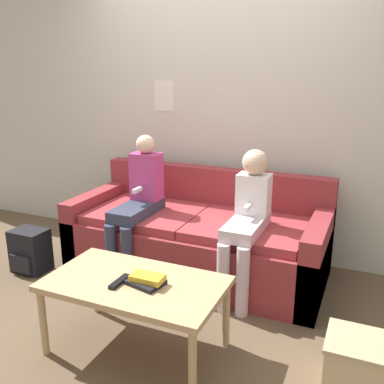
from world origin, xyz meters
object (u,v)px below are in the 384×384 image
at_px(couch, 198,238).
at_px(tv_remote, 119,282).
at_px(person_right, 247,215).
at_px(storage_box, 359,364).
at_px(backpack, 30,251).
at_px(person_left, 138,200).
at_px(coffee_table, 135,288).

distance_m(couch, tv_remote, 1.21).
height_order(person_right, storage_box, person_right).
distance_m(tv_remote, backpack, 1.46).
relative_size(tv_remote, backpack, 0.47).
bearing_deg(backpack, storage_box, -7.92).
relative_size(person_left, person_right, 1.05).
xyz_separation_m(couch, person_left, (-0.44, -0.21, 0.34)).
bearing_deg(person_left, person_right, -0.03).
bearing_deg(backpack, coffee_table, -22.23).
height_order(couch, coffee_table, couch).
xyz_separation_m(person_right, storage_box, (0.85, -0.73, -0.48)).
relative_size(coffee_table, person_right, 0.96).
bearing_deg(backpack, person_right, 11.82).
xyz_separation_m(couch, storage_box, (1.32, -0.94, -0.14)).
height_order(couch, tv_remote, couch).
distance_m(couch, backpack, 1.41).
xyz_separation_m(coffee_table, person_left, (-0.52, 0.92, 0.21)).
xyz_separation_m(couch, tv_remote, (0.01, -1.19, 0.19)).
xyz_separation_m(couch, person_right, (0.47, -0.21, 0.34)).
relative_size(person_left, tv_remote, 6.63).
bearing_deg(person_left, storage_box, -22.50).
bearing_deg(coffee_table, couch, 93.81).
distance_m(couch, storage_box, 1.62).
distance_m(couch, person_left, 0.60).
distance_m(couch, coffee_table, 1.14).
bearing_deg(person_left, backpack, -156.37).
relative_size(coffee_table, backpack, 2.87).
distance_m(person_right, backpack, 1.85).
xyz_separation_m(person_left, person_right, (0.91, -0.00, -0.00)).
height_order(tv_remote, storage_box, tv_remote).
bearing_deg(couch, storage_box, -35.47).
bearing_deg(person_right, storage_box, -40.71).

